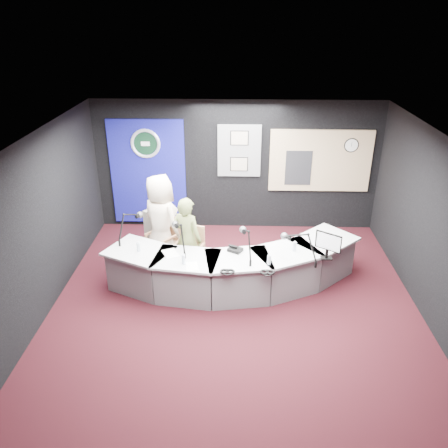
{
  "coord_description": "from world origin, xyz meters",
  "views": [
    {
      "loc": [
        0.02,
        -6.12,
        4.44
      ],
      "look_at": [
        -0.2,
        0.8,
        1.1
      ],
      "focal_mm": 36.0,
      "sensor_mm": 36.0,
      "label": 1
    }
  ],
  "objects_px": {
    "armchair_right": "(188,254)",
    "person_man": "(161,222)",
    "broadcast_desk": "(232,268)",
    "person_woman": "(187,239)",
    "armchair_left": "(163,242)"
  },
  "relations": [
    {
      "from": "person_man",
      "to": "person_woman",
      "type": "xyz_separation_m",
      "value": [
        0.52,
        -0.45,
        -0.12
      ]
    },
    {
      "from": "broadcast_desk",
      "to": "person_woman",
      "type": "xyz_separation_m",
      "value": [
        -0.8,
        0.28,
        0.41
      ]
    },
    {
      "from": "person_woman",
      "to": "armchair_right",
      "type": "bearing_deg",
      "value": -0.0
    },
    {
      "from": "person_man",
      "to": "armchair_right",
      "type": "bearing_deg",
      "value": -179.86
    },
    {
      "from": "person_woman",
      "to": "broadcast_desk",
      "type": "bearing_deg",
      "value": -173.73
    },
    {
      "from": "armchair_right",
      "to": "person_man",
      "type": "distance_m",
      "value": 0.81
    },
    {
      "from": "armchair_right",
      "to": "person_woman",
      "type": "xyz_separation_m",
      "value": [
        0.0,
        0.0,
        0.31
      ]
    },
    {
      "from": "armchair_right",
      "to": "person_man",
      "type": "relative_size",
      "value": 0.53
    },
    {
      "from": "broadcast_desk",
      "to": "armchair_right",
      "type": "relative_size",
      "value": 4.75
    },
    {
      "from": "armchair_left",
      "to": "person_man",
      "type": "bearing_deg",
      "value": 0.0
    },
    {
      "from": "armchair_left",
      "to": "person_man",
      "type": "height_order",
      "value": "person_man"
    },
    {
      "from": "armchair_right",
      "to": "person_woman",
      "type": "relative_size",
      "value": 0.61
    },
    {
      "from": "person_woman",
      "to": "armchair_left",
      "type": "bearing_deg",
      "value": -14.81
    },
    {
      "from": "armchair_left",
      "to": "person_woman",
      "type": "xyz_separation_m",
      "value": [
        0.52,
        -0.45,
        0.31
      ]
    },
    {
      "from": "armchair_right",
      "to": "person_woman",
      "type": "bearing_deg",
      "value": 0.0
    }
  ]
}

